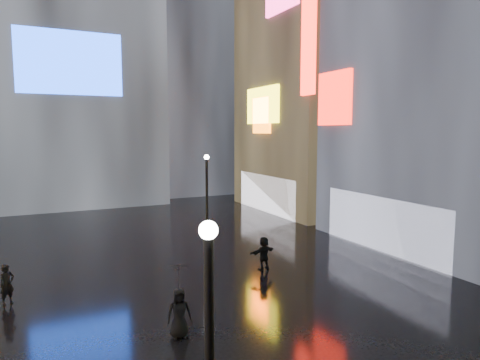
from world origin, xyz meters
TOP-DOWN VIEW (x-y plane):
  - ground at (0.00, 20.00)m, footprint 140.00×140.00m
  - building_right_far at (15.98, 30.00)m, footprint 10.28×12.00m
  - tower_flank_right at (9.00, 46.00)m, footprint 12.00×12.00m
  - lamp_far at (3.25, 23.28)m, footprint 0.30×0.30m
  - pedestrian_4 at (-2.01, 12.29)m, footprint 0.86×0.63m
  - pedestrian_5 at (3.70, 17.07)m, footprint 1.54×0.81m
  - pedestrian_6 at (-7.10, 17.66)m, footprint 0.68×0.63m
  - umbrella_2 at (-2.01, 12.29)m, footprint 1.23×1.23m

SIDE VIEW (x-z plane):
  - ground at x=0.00m, z-range 0.00..0.00m
  - pedestrian_6 at x=-7.10m, z-range 0.00..1.56m
  - pedestrian_5 at x=3.70m, z-range 0.00..1.59m
  - pedestrian_4 at x=-2.01m, z-range 0.00..1.61m
  - umbrella_2 at x=-2.01m, z-range 1.61..2.42m
  - lamp_far at x=3.25m, z-range 0.34..5.54m
  - building_right_far at x=15.98m, z-range -0.02..27.98m
  - tower_flank_right at x=9.00m, z-range 0.00..34.00m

